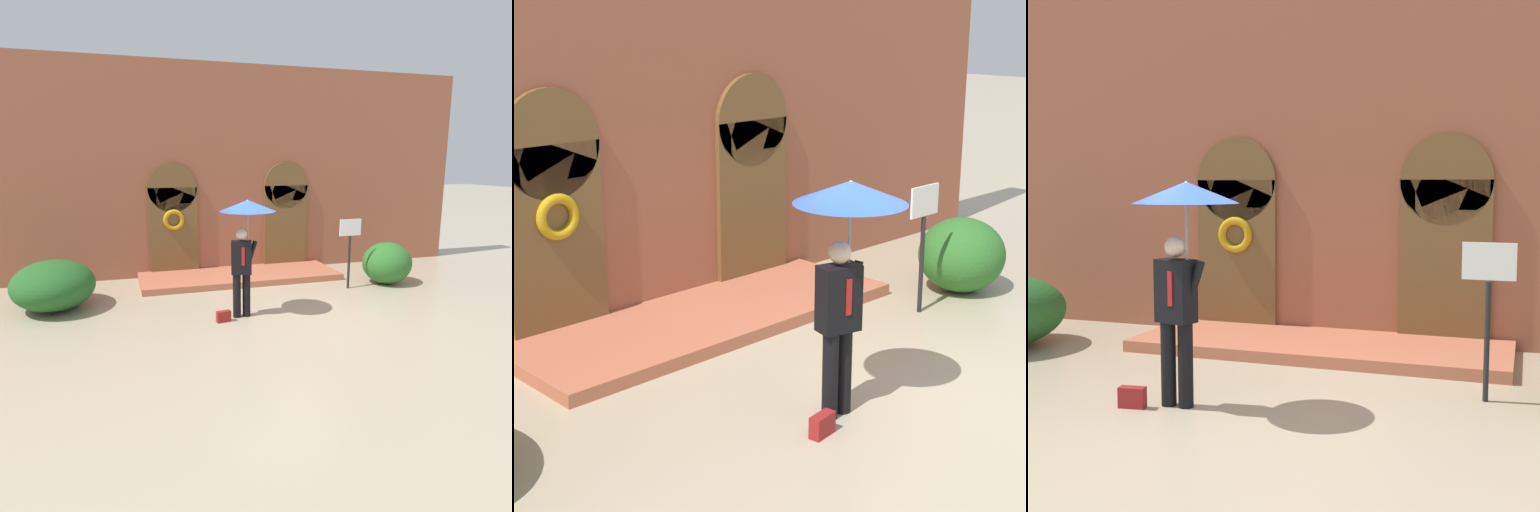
{
  "view_description": "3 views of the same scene",
  "coord_description": "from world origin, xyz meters",
  "views": [
    {
      "loc": [
        -3.05,
        -8.31,
        3.14
      ],
      "look_at": [
        -0.07,
        1.38,
        0.97
      ],
      "focal_mm": 32.0,
      "sensor_mm": 36.0,
      "label": 1
    },
    {
      "loc": [
        -6.63,
        -4.91,
        3.91
      ],
      "look_at": [
        -0.5,
        1.39,
        1.36
      ],
      "focal_mm": 60.0,
      "sensor_mm": 36.0,
      "label": 2
    },
    {
      "loc": [
        2.71,
        -6.36,
        2.33
      ],
      "look_at": [
        -0.11,
        1.83,
        1.46
      ],
      "focal_mm": 50.0,
      "sensor_mm": 36.0,
      "label": 3
    }
  ],
  "objects": [
    {
      "name": "ground_plane",
      "position": [
        0.0,
        0.0,
        0.0
      ],
      "size": [
        80.0,
        80.0,
        0.0
      ],
      "primitive_type": "plane",
      "color": "tan"
    },
    {
      "name": "building_facade",
      "position": [
        -0.0,
        4.15,
        2.68
      ],
      "size": [
        14.0,
        2.3,
        5.6
      ],
      "color": "#9E563D",
      "rests_on": "ground"
    },
    {
      "name": "person_with_umbrella",
      "position": [
        -0.64,
        0.2,
        1.91
      ],
      "size": [
        1.1,
        1.1,
        2.36
      ],
      "color": "black",
      "rests_on": "ground"
    },
    {
      "name": "handbag",
      "position": [
        -1.16,
        -0.0,
        0.11
      ],
      "size": [
        0.29,
        0.16,
        0.22
      ],
      "primitive_type": "cube",
      "rotation": [
        0.0,
        0.0,
        0.13
      ],
      "color": "maroon",
      "rests_on": "ground"
    },
    {
      "name": "sign_post",
      "position": [
        2.33,
        1.43,
        1.16
      ],
      "size": [
        0.56,
        0.06,
        1.72
      ],
      "color": "black",
      "rests_on": "ground"
    }
  ]
}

